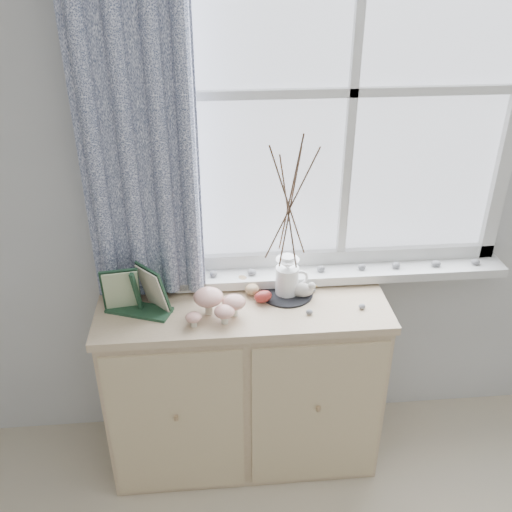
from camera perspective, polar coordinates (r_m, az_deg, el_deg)
The scene contains 8 objects.
sideboard at distance 2.62m, azimuth -1.21°, elevation -12.56°, with size 1.20×0.45×0.85m.
botanical_book at distance 2.28m, azimuth -11.89°, elevation -3.70°, with size 0.30×0.13×0.21m, color #1D3C27, non-canonical shape.
toadstool_cluster at distance 2.25m, azimuth -3.99°, elevation -4.71°, with size 0.24×0.17×0.11m.
wooden_eggs at distance 2.40m, azimuth -0.40°, elevation -3.29°, with size 0.14×0.18×0.07m.
songbird_figurine at distance 2.39m, azimuth 4.60°, elevation -3.33°, with size 0.13×0.06×0.07m, color silver, non-canonical shape.
crocheted_doily at distance 2.42m, azimuth 3.08°, elevation -3.70°, with size 0.22×0.22×0.01m, color black.
twig_pitcher at distance 2.22m, azimuth 3.37°, elevation 5.42°, with size 0.30×0.30×0.74m.
sideboard_pebbles at distance 2.38m, azimuth 6.03°, elevation -4.25°, with size 0.33×0.23×0.02m.
Camera 1 is at (-0.27, -0.20, 2.17)m, focal length 40.00 mm.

